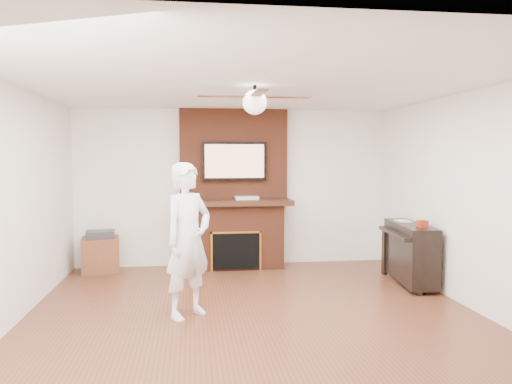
{
  "coord_description": "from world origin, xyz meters",
  "views": [
    {
      "loc": [
        -0.68,
        -5.27,
        1.74
      ],
      "look_at": [
        0.13,
        0.9,
        1.31
      ],
      "focal_mm": 35.0,
      "sensor_mm": 36.0,
      "label": 1
    }
  ],
  "objects": [
    {
      "name": "piano",
      "position": [
        2.3,
        1.17,
        0.45
      ],
      "size": [
        0.6,
        1.3,
        0.92
      ],
      "rotation": [
        0.0,
        0.0,
        -0.11
      ],
      "color": "black",
      "rests_on": "ground"
    },
    {
      "name": "cable_box",
      "position": [
        0.18,
        2.45,
        1.11
      ],
      "size": [
        0.37,
        0.23,
        0.05
      ],
      "primitive_type": "cube",
      "rotation": [
        0.0,
        0.0,
        0.08
      ],
      "color": "silver",
      "rests_on": "fireplace"
    },
    {
      "name": "candle_blue",
      "position": [
        0.13,
        2.3,
        0.04
      ],
      "size": [
        0.06,
        0.06,
        0.07
      ],
      "primitive_type": "cylinder",
      "color": "#323D97",
      "rests_on": "ground"
    },
    {
      "name": "side_table",
      "position": [
        -2.05,
        2.48,
        0.29
      ],
      "size": [
        0.61,
        0.61,
        0.62
      ],
      "rotation": [
        0.0,
        0.0,
        0.14
      ],
      "color": "brown",
      "rests_on": "ground"
    },
    {
      "name": "candle_cream",
      "position": [
        0.06,
        2.36,
        0.06
      ],
      "size": [
        0.08,
        0.08,
        0.11
      ],
      "primitive_type": "cylinder",
      "color": "#FEE9CA",
      "rests_on": "ground"
    },
    {
      "name": "tv",
      "position": [
        0.0,
        2.5,
        1.68
      ],
      "size": [
        1.0,
        0.08,
        0.6
      ],
      "color": "black",
      "rests_on": "fireplace"
    },
    {
      "name": "room_shell",
      "position": [
        0.0,
        0.0,
        1.25
      ],
      "size": [
        5.36,
        5.86,
        2.86
      ],
      "color": "#542918",
      "rests_on": "ground"
    },
    {
      "name": "fireplace",
      "position": [
        0.0,
        2.55,
        1.0
      ],
      "size": [
        1.78,
        0.64,
        2.5
      ],
      "color": "brown",
      "rests_on": "ground"
    },
    {
      "name": "person",
      "position": [
        -0.71,
        0.14,
        0.84
      ],
      "size": [
        0.73,
        0.72,
        1.69
      ],
      "primitive_type": "imported",
      "rotation": [
        0.0,
        0.0,
        0.74
      ],
      "color": "white",
      "rests_on": "ground"
    },
    {
      "name": "ceiling_fan",
      "position": [
        -0.0,
        0.0,
        2.33
      ],
      "size": [
        1.21,
        1.21,
        0.31
      ],
      "color": "black",
      "rests_on": "room_shell"
    },
    {
      "name": "candle_green",
      "position": [
        0.07,
        2.37,
        0.04
      ],
      "size": [
        0.08,
        0.08,
        0.09
      ],
      "primitive_type": "cylinder",
      "color": "#3C702D",
      "rests_on": "ground"
    }
  ]
}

